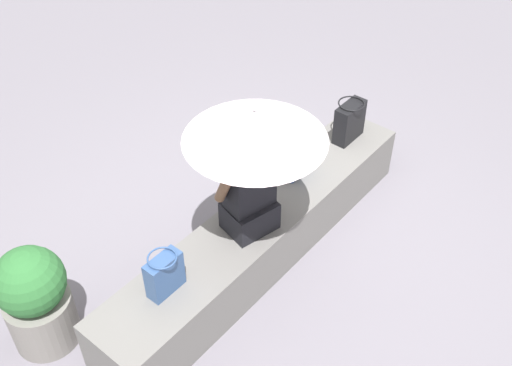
{
  "coord_description": "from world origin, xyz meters",
  "views": [
    {
      "loc": [
        -2.51,
        -2.0,
        3.52
      ],
      "look_at": [
        -0.08,
        -0.01,
        0.81
      ],
      "focal_mm": 42.48,
      "sensor_mm": 36.0,
      "label": 1
    }
  ],
  "objects_px": {
    "parasol": "(255,126)",
    "handbag_black": "(349,121)",
    "person_seated": "(249,186)",
    "tote_bag_canvas": "(297,159)",
    "shoulder_bag_spare": "(164,274)",
    "planter_near": "(36,298)"
  },
  "relations": [
    {
      "from": "parasol",
      "to": "handbag_black",
      "type": "relative_size",
      "value": 3.02
    },
    {
      "from": "parasol",
      "to": "person_seated",
      "type": "bearing_deg",
      "value": 68.45
    },
    {
      "from": "handbag_black",
      "to": "tote_bag_canvas",
      "type": "relative_size",
      "value": 1.3
    },
    {
      "from": "parasol",
      "to": "shoulder_bag_spare",
      "type": "xyz_separation_m",
      "value": [
        -0.75,
        0.12,
        -0.78
      ]
    },
    {
      "from": "handbag_black",
      "to": "tote_bag_canvas",
      "type": "height_order",
      "value": "handbag_black"
    },
    {
      "from": "tote_bag_canvas",
      "to": "planter_near",
      "type": "height_order",
      "value": "planter_near"
    },
    {
      "from": "shoulder_bag_spare",
      "to": "planter_near",
      "type": "relative_size",
      "value": 0.38
    },
    {
      "from": "shoulder_bag_spare",
      "to": "planter_near",
      "type": "bearing_deg",
      "value": 131.57
    },
    {
      "from": "handbag_black",
      "to": "planter_near",
      "type": "distance_m",
      "value": 2.77
    },
    {
      "from": "parasol",
      "to": "shoulder_bag_spare",
      "type": "height_order",
      "value": "parasol"
    },
    {
      "from": "parasol",
      "to": "handbag_black",
      "type": "bearing_deg",
      "value": 4.75
    },
    {
      "from": "tote_bag_canvas",
      "to": "shoulder_bag_spare",
      "type": "distance_m",
      "value": 1.48
    },
    {
      "from": "person_seated",
      "to": "planter_near",
      "type": "xyz_separation_m",
      "value": [
        -1.34,
        0.68,
        -0.44
      ]
    },
    {
      "from": "planter_near",
      "to": "handbag_black",
      "type": "bearing_deg",
      "value": -13.51
    },
    {
      "from": "person_seated",
      "to": "shoulder_bag_spare",
      "type": "height_order",
      "value": "person_seated"
    },
    {
      "from": "planter_near",
      "to": "parasol",
      "type": "bearing_deg",
      "value": -30.06
    },
    {
      "from": "handbag_black",
      "to": "shoulder_bag_spare",
      "type": "height_order",
      "value": "handbag_black"
    },
    {
      "from": "parasol",
      "to": "tote_bag_canvas",
      "type": "relative_size",
      "value": 3.91
    },
    {
      "from": "parasol",
      "to": "planter_near",
      "type": "relative_size",
      "value": 1.32
    },
    {
      "from": "handbag_black",
      "to": "parasol",
      "type": "bearing_deg",
      "value": -175.25
    },
    {
      "from": "person_seated",
      "to": "planter_near",
      "type": "relative_size",
      "value": 1.12
    },
    {
      "from": "tote_bag_canvas",
      "to": "shoulder_bag_spare",
      "type": "relative_size",
      "value": 0.9
    }
  ]
}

